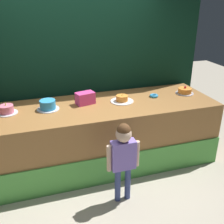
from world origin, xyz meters
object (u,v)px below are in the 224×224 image
at_px(cake_center, 48,105).
at_px(cake_far_right, 185,91).
at_px(child_figure, 123,153).
at_px(donut, 154,96).
at_px(cake_left, 7,110).
at_px(pink_box, 85,98).
at_px(cake_right, 122,99).

bearing_deg(cake_center, cake_far_right, -0.07).
bearing_deg(cake_far_right, child_figure, -145.20).
distance_m(donut, cake_left, 2.12).
height_order(pink_box, cake_right, pink_box).
bearing_deg(cake_far_right, donut, 178.87).
xyz_separation_m(pink_box, cake_right, (0.53, -0.08, -0.05)).
bearing_deg(donut, child_figure, -131.12).
relative_size(pink_box, cake_right, 0.76).
distance_m(donut, cake_far_right, 0.53).
bearing_deg(cake_left, child_figure, -37.60).
xyz_separation_m(child_figure, cake_left, (-1.28, 0.98, 0.31)).
relative_size(child_figure, cake_right, 3.13).
distance_m(pink_box, cake_left, 1.06).
distance_m(pink_box, donut, 1.06).
xyz_separation_m(child_figure, cake_center, (-0.75, 0.95, 0.32)).
xyz_separation_m(child_figure, cake_far_right, (1.37, 0.95, 0.30)).
distance_m(cake_left, cake_far_right, 2.65).
relative_size(child_figure, cake_far_right, 3.75).
bearing_deg(cake_right, cake_far_right, 1.28).
relative_size(child_figure, cake_left, 3.82).
relative_size(child_figure, pink_box, 4.13).
relative_size(child_figure, cake_center, 3.51).
xyz_separation_m(cake_left, cake_far_right, (2.65, -0.03, -0.01)).
bearing_deg(cake_right, cake_center, 178.58).
bearing_deg(cake_left, cake_far_right, -0.70).
height_order(cake_left, cake_right, cake_left).
bearing_deg(pink_box, cake_left, -178.85).
bearing_deg(cake_right, child_figure, -108.49).
xyz_separation_m(child_figure, donut, (0.84, 0.96, 0.28)).
bearing_deg(child_figure, cake_far_right, 34.80).
height_order(child_figure, cake_far_right, cake_far_right).
distance_m(cake_center, cake_far_right, 2.12).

